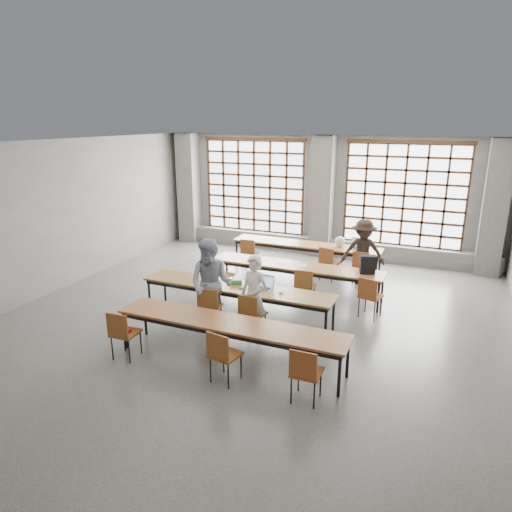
# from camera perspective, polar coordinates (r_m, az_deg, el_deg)

# --- Properties ---
(floor) EXTENTS (11.00, 11.00, 0.00)m
(floor) POSITION_cam_1_polar(r_m,az_deg,el_deg) (9.28, -0.68, -8.33)
(floor) COLOR #4C4C49
(floor) RESTS_ON ground
(ceiling) EXTENTS (11.00, 11.00, 0.00)m
(ceiling) POSITION_cam_1_polar(r_m,az_deg,el_deg) (8.41, -0.76, 13.80)
(ceiling) COLOR silver
(ceiling) RESTS_ON floor
(wall_back) EXTENTS (10.00, 0.00, 10.00)m
(wall_back) POSITION_cam_1_polar(r_m,az_deg,el_deg) (13.79, 8.61, 7.47)
(wall_back) COLOR #60605D
(wall_back) RESTS_ON floor
(wall_left) EXTENTS (0.00, 11.00, 11.00)m
(wall_left) POSITION_cam_1_polar(r_m,az_deg,el_deg) (11.59, -24.05, 4.44)
(wall_left) COLOR #60605D
(wall_left) RESTS_ON floor
(column_left) EXTENTS (0.60, 0.55, 3.50)m
(column_left) POSITION_cam_1_polar(r_m,az_deg,el_deg) (15.29, -8.38, 8.38)
(column_left) COLOR #565654
(column_left) RESTS_ON floor
(column_mid) EXTENTS (0.60, 0.55, 3.50)m
(column_mid) POSITION_cam_1_polar(r_m,az_deg,el_deg) (13.52, 8.30, 7.30)
(column_mid) COLOR #565654
(column_mid) RESTS_ON floor
(column_right) EXTENTS (0.60, 0.55, 3.50)m
(column_right) POSITION_cam_1_polar(r_m,az_deg,el_deg) (13.14, 27.68, 5.28)
(column_right) COLOR #565654
(column_right) RESTS_ON floor
(window_left) EXTENTS (3.32, 0.12, 3.00)m
(window_left) POSITION_cam_1_polar(r_m,az_deg,el_deg) (14.42, -0.22, 8.66)
(window_left) COLOR white
(window_left) RESTS_ON wall_back
(window_right) EXTENTS (3.32, 0.12, 3.00)m
(window_right) POSITION_cam_1_polar(r_m,az_deg,el_deg) (13.31, 18.02, 7.16)
(window_right) COLOR white
(window_right) RESTS_ON wall_back
(sill_ledge) EXTENTS (9.80, 0.35, 0.50)m
(sill_ledge) POSITION_cam_1_polar(r_m,az_deg,el_deg) (13.92, 8.13, 1.25)
(sill_ledge) COLOR #565654
(sill_ledge) RESTS_ON floor
(desk_row_a) EXTENTS (4.00, 0.70, 0.73)m
(desk_row_a) POSITION_cam_1_polar(r_m,az_deg,el_deg) (12.29, 6.25, 1.24)
(desk_row_a) COLOR brown
(desk_row_a) RESTS_ON floor
(desk_row_b) EXTENTS (4.00, 0.70, 0.73)m
(desk_row_b) POSITION_cam_1_polar(r_m,az_deg,el_deg) (10.49, 5.01, -1.47)
(desk_row_b) COLOR brown
(desk_row_b) RESTS_ON floor
(desk_row_c) EXTENTS (4.00, 0.70, 0.73)m
(desk_row_c) POSITION_cam_1_polar(r_m,az_deg,el_deg) (9.16, -2.45, -4.16)
(desk_row_c) COLOR brown
(desk_row_c) RESTS_ON floor
(desk_row_d) EXTENTS (4.00, 0.70, 0.73)m
(desk_row_d) POSITION_cam_1_polar(r_m,az_deg,el_deg) (7.62, -3.33, -8.68)
(desk_row_d) COLOR brown
(desk_row_d) RESTS_ON floor
(chair_back_left) EXTENTS (0.46, 0.46, 0.88)m
(chair_back_left) POSITION_cam_1_polar(r_m,az_deg,el_deg) (12.22, -0.89, 0.62)
(chair_back_left) COLOR brown
(chair_back_left) RESTS_ON floor
(chair_back_mid) EXTENTS (0.52, 0.52, 0.88)m
(chair_back_mid) POSITION_cam_1_polar(r_m,az_deg,el_deg) (11.55, 9.01, -0.55)
(chair_back_mid) COLOR brown
(chair_back_mid) RESTS_ON floor
(chair_back_right) EXTENTS (0.43, 0.43, 0.88)m
(chair_back_right) POSITION_cam_1_polar(r_m,az_deg,el_deg) (11.39, 13.01, -1.03)
(chair_back_right) COLOR brown
(chair_back_right) RESTS_ON floor
(chair_mid_left) EXTENTS (0.50, 0.50, 0.88)m
(chair_mid_left) POSITION_cam_1_polar(r_m,az_deg,el_deg) (10.58, -4.44, -2.03)
(chair_mid_left) COLOR brown
(chair_mid_left) RESTS_ON floor
(chair_mid_centre) EXTENTS (0.45, 0.45, 0.88)m
(chair_mid_centre) POSITION_cam_1_polar(r_m,az_deg,el_deg) (9.85, 6.08, -3.52)
(chair_mid_centre) COLOR brown
(chair_mid_centre) RESTS_ON floor
(chair_mid_right) EXTENTS (0.51, 0.51, 0.88)m
(chair_mid_right) POSITION_cam_1_polar(r_m,az_deg,el_deg) (9.58, 14.00, -4.55)
(chair_mid_right) COLOR brown
(chair_mid_right) RESTS_ON floor
(chair_front_left) EXTENTS (0.50, 0.51, 0.88)m
(chair_front_left) POSITION_cam_1_polar(r_m,az_deg,el_deg) (8.82, -5.86, -6.01)
(chair_front_left) COLOR brown
(chair_front_left) RESTS_ON floor
(chair_front_right) EXTENTS (0.47, 0.47, 0.88)m
(chair_front_right) POSITION_cam_1_polar(r_m,az_deg,el_deg) (8.46, -0.64, -6.94)
(chair_front_right) COLOR brown
(chair_front_right) RESTS_ON floor
(chair_near_left) EXTENTS (0.44, 0.45, 0.88)m
(chair_near_left) POSITION_cam_1_polar(r_m,az_deg,el_deg) (8.06, -16.37, -8.91)
(chair_near_left) COLOR brown
(chair_near_left) RESTS_ON floor
(chair_near_mid) EXTENTS (0.48, 0.49, 0.88)m
(chair_near_mid) POSITION_cam_1_polar(r_m,az_deg,el_deg) (7.11, -4.23, -11.86)
(chair_near_mid) COLOR brown
(chair_near_mid) RESTS_ON floor
(chair_near_right) EXTENTS (0.42, 0.43, 0.88)m
(chair_near_right) POSITION_cam_1_polar(r_m,az_deg,el_deg) (6.68, 6.16, -13.95)
(chair_near_right) COLOR maroon
(chair_near_right) RESTS_ON floor
(student_male) EXTENTS (0.65, 0.51, 1.58)m
(student_male) POSITION_cam_1_polar(r_m,az_deg,el_deg) (8.46, -0.24, -5.07)
(student_male) COLOR silver
(student_male) RESTS_ON floor
(student_female) EXTENTS (0.94, 0.77, 1.79)m
(student_female) POSITION_cam_1_polar(r_m,az_deg,el_deg) (8.80, -5.64, -3.55)
(student_female) COLOR #1A254E
(student_female) RESTS_ON floor
(student_back) EXTENTS (1.17, 0.84, 1.63)m
(student_back) POSITION_cam_1_polar(r_m,az_deg,el_deg) (11.43, 13.22, 0.47)
(student_back) COLOR black
(student_back) RESTS_ON floor
(laptop_front) EXTENTS (0.37, 0.32, 0.26)m
(laptop_front) POSITION_cam_1_polar(r_m,az_deg,el_deg) (9.00, 1.03, -3.67)
(laptop_front) COLOR #B1B1B5
(laptop_front) RESTS_ON desk_row_c
(laptop_back) EXTENTS (0.37, 0.32, 0.26)m
(laptop_back) POSITION_cam_1_polar(r_m,az_deg,el_deg) (12.06, 12.58, 1.25)
(laptop_back) COLOR silver
(laptop_back) RESTS_ON desk_row_a
(mouse) EXTENTS (0.12, 0.10, 0.04)m
(mouse) POSITION_cam_1_polar(r_m,az_deg,el_deg) (8.77, 3.12, -4.56)
(mouse) COLOR white
(mouse) RESTS_ON desk_row_c
(green_box) EXTENTS (0.26, 0.19, 0.09)m
(green_box) POSITION_cam_1_polar(r_m,az_deg,el_deg) (9.21, -2.53, -3.31)
(green_box) COLOR #287C29
(green_box) RESTS_ON desk_row_c
(phone) EXTENTS (0.14, 0.07, 0.01)m
(phone) POSITION_cam_1_polar(r_m,az_deg,el_deg) (8.98, -1.69, -4.10)
(phone) COLOR black
(phone) RESTS_ON desk_row_c
(paper_sheet_b) EXTENTS (0.34, 0.29, 0.00)m
(paper_sheet_b) POSITION_cam_1_polar(r_m,az_deg,el_deg) (10.51, 3.38, -1.00)
(paper_sheet_b) COLOR white
(paper_sheet_b) RESTS_ON desk_row_b
(paper_sheet_c) EXTENTS (0.36, 0.32, 0.00)m
(paper_sheet_c) POSITION_cam_1_polar(r_m,az_deg,el_deg) (10.44, 5.54, -1.19)
(paper_sheet_c) COLOR silver
(paper_sheet_c) RESTS_ON desk_row_b
(backpack) EXTENTS (0.37, 0.29, 0.40)m
(backpack) POSITION_cam_1_polar(r_m,az_deg,el_deg) (10.10, 13.78, -1.03)
(backpack) COLOR black
(backpack) RESTS_ON desk_row_b
(plastic_bag) EXTENTS (0.30, 0.26, 0.29)m
(plastic_bag) POSITION_cam_1_polar(r_m,az_deg,el_deg) (12.07, 10.44, 1.79)
(plastic_bag) COLOR white
(plastic_bag) RESTS_ON desk_row_a
(red_pouch) EXTENTS (0.21, 0.13, 0.06)m
(red_pouch) POSITION_cam_1_polar(r_m,az_deg,el_deg) (8.13, -16.02, -8.92)
(red_pouch) COLOR maroon
(red_pouch) RESTS_ON chair_near_left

